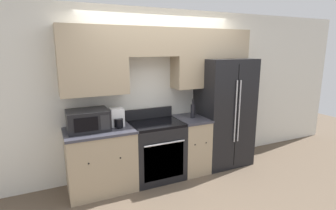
{
  "coord_description": "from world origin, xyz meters",
  "views": [
    {
      "loc": [
        -1.66,
        -3.23,
        1.99
      ],
      "look_at": [
        0.0,
        0.31,
        1.15
      ],
      "focal_mm": 28.0,
      "sensor_mm": 36.0,
      "label": 1
    }
  ],
  "objects_px": {
    "oven_range": "(156,150)",
    "bottle": "(193,111)",
    "microwave": "(88,120)",
    "refrigerator": "(222,112)"
  },
  "relations": [
    {
      "from": "oven_range",
      "to": "microwave",
      "type": "xyz_separation_m",
      "value": [
        -0.99,
        0.03,
        0.58
      ]
    },
    {
      "from": "oven_range",
      "to": "microwave",
      "type": "distance_m",
      "value": 1.15
    },
    {
      "from": "refrigerator",
      "to": "bottle",
      "type": "relative_size",
      "value": 5.97
    },
    {
      "from": "oven_range",
      "to": "refrigerator",
      "type": "distance_m",
      "value": 1.36
    },
    {
      "from": "microwave",
      "to": "bottle",
      "type": "xyz_separation_m",
      "value": [
        1.62,
        -0.04,
        -0.02
      ]
    },
    {
      "from": "microwave",
      "to": "bottle",
      "type": "distance_m",
      "value": 1.63
    },
    {
      "from": "refrigerator",
      "to": "oven_range",
      "type": "bearing_deg",
      "value": -177.27
    },
    {
      "from": "oven_range",
      "to": "bottle",
      "type": "relative_size",
      "value": 3.45
    },
    {
      "from": "oven_range",
      "to": "refrigerator",
      "type": "xyz_separation_m",
      "value": [
        1.28,
        0.06,
        0.46
      ]
    },
    {
      "from": "oven_range",
      "to": "microwave",
      "type": "relative_size",
      "value": 1.94
    }
  ]
}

